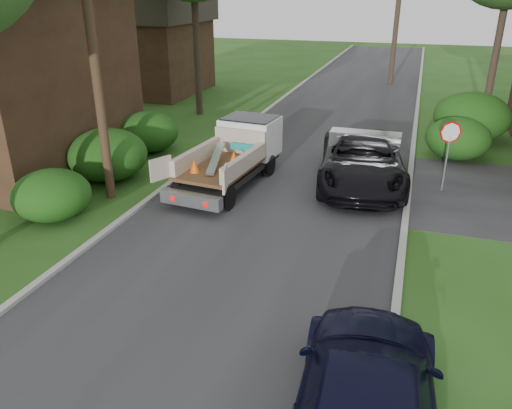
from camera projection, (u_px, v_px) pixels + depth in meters
The scene contains 15 objects.
ground at pixel (202, 309), 11.04m from camera, with size 120.00×120.00×0.00m, color #264914.
road at pixel (303, 167), 19.76m from camera, with size 8.00×90.00×0.02m, color #28282B.
curb_left at pixel (207, 155), 20.89m from camera, with size 0.20×90.00×0.12m, color #9E9E99.
curb_right at pixel (410, 176), 18.60m from camera, with size 0.20×90.00×0.12m, color #9E9E99.
stop_sign at pixel (449, 142), 16.73m from camera, with size 0.71×0.32×2.48m.
utility_pole at pixel (92, 37), 14.85m from camera, with size 2.42×1.25×10.00m.
house_left_far at pixel (145, 45), 32.79m from camera, with size 7.56×7.56×6.00m.
hedge_left_a at pixel (52, 195), 15.09m from camera, with size 2.34×2.34×1.53m, color #103F0E.
hedge_left_b at pixel (108, 155), 18.16m from camera, with size 2.86×2.86×1.87m, color #103F0E.
hedge_left_c at pixel (148, 132), 21.33m from camera, with size 2.60×2.60×1.70m, color #103F0E.
hedge_right_a at pixel (458, 138), 20.42m from camera, with size 2.60×2.60×1.70m, color #103F0E.
hedge_right_b at pixel (472, 117), 22.74m from camera, with size 3.38×3.38×2.21m, color #103F0E.
flatbed_truck at pixel (239, 149), 18.07m from camera, with size 2.85×5.74×2.10m.
black_pickup at pixel (362, 160), 17.74m from camera, with size 2.92×6.33×1.76m, color black.
navy_suv at pixel (366, 404), 7.48m from camera, with size 2.23×5.48×1.59m, color black.
Camera 1 is at (3.96, -8.38, 6.54)m, focal length 35.00 mm.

